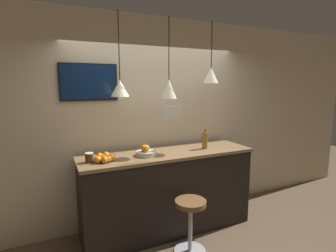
# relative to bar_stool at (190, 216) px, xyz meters

# --- Properties ---
(back_wall) EXTENTS (8.00, 0.06, 2.90)m
(back_wall) POSITION_rel_bar_stool_xyz_m (-0.02, 1.01, 1.00)
(back_wall) COLOR beige
(back_wall) RESTS_ON ground_plane
(service_counter) EXTENTS (2.32, 0.66, 1.09)m
(service_counter) POSITION_rel_bar_stool_xyz_m (-0.02, 0.57, 0.10)
(service_counter) COLOR black
(service_counter) RESTS_ON ground_plane
(bar_stool) EXTENTS (0.38, 0.38, 0.65)m
(bar_stool) POSITION_rel_bar_stool_xyz_m (0.00, 0.00, 0.00)
(bar_stool) COLOR #B7B7BC
(bar_stool) RESTS_ON ground_plane
(fruit_bowl) EXTENTS (0.26, 0.26, 0.14)m
(fruit_bowl) POSITION_rel_bar_stool_xyz_m (-0.34, 0.53, 0.69)
(fruit_bowl) COLOR beige
(fruit_bowl) RESTS_ON service_counter
(orange_pile) EXTENTS (0.25, 0.29, 0.09)m
(orange_pile) POSITION_rel_bar_stool_xyz_m (-0.87, 0.50, 0.68)
(orange_pile) COLOR orange
(orange_pile) RESTS_ON service_counter
(juice_bottle) EXTENTS (0.07, 0.07, 0.28)m
(juice_bottle) POSITION_rel_bar_stool_xyz_m (0.52, 0.53, 0.76)
(juice_bottle) COLOR olive
(juice_bottle) RESTS_ON service_counter
(spread_jar) EXTENTS (0.09, 0.09, 0.11)m
(spread_jar) POSITION_rel_bar_stool_xyz_m (-1.04, 0.53, 0.70)
(spread_jar) COLOR #562D19
(spread_jar) RESTS_ON service_counter
(pendant_lamp_left) EXTENTS (0.22, 0.22, 0.97)m
(pendant_lamp_left) POSITION_rel_bar_stool_xyz_m (-0.65, 0.54, 1.49)
(pendant_lamp_left) COLOR black
(pendant_lamp_middle) EXTENTS (0.20, 0.20, 1.00)m
(pendant_lamp_middle) POSITION_rel_bar_stool_xyz_m (-0.02, 0.54, 1.47)
(pendant_lamp_middle) COLOR black
(pendant_lamp_right) EXTENTS (0.21, 0.21, 0.81)m
(pendant_lamp_right) POSITION_rel_bar_stool_xyz_m (0.60, 0.54, 1.65)
(pendant_lamp_right) COLOR black
(mounted_tv) EXTENTS (0.71, 0.04, 0.46)m
(mounted_tv) POSITION_rel_bar_stool_xyz_m (-0.94, 0.95, 1.55)
(mounted_tv) COLOR black
(hanging_menu_board) EXTENTS (0.24, 0.01, 0.17)m
(hanging_menu_board) POSITION_rel_bar_stool_xyz_m (-0.09, 0.32, 1.19)
(hanging_menu_board) COLOR white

